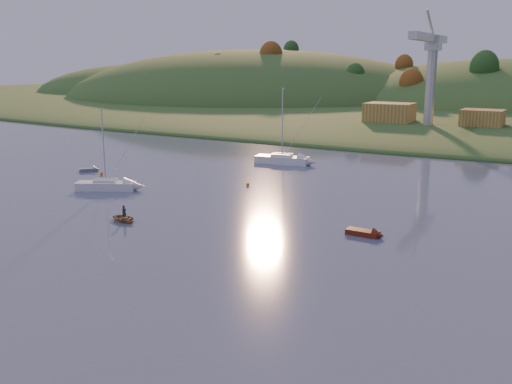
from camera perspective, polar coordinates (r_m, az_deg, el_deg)
The scene contains 18 objects.
far_shore at distance 245.48m, azimuth 22.26°, elevation 8.00°, with size 620.00×220.00×1.50m, color #335421.
shore_slope at distance 181.46m, azimuth 19.42°, elevation 6.84°, with size 640.00×150.00×7.00m, color #335421.
hill_left_far at distance 298.60m, azimuth -10.63°, elevation 9.43°, with size 120.00×100.00×32.00m, color #335421.
hill_left at distance 246.01m, azimuth -0.22°, elevation 8.96°, with size 170.00×140.00×44.00m, color #335421.
hill_center at distance 224.50m, azimuth 24.10°, elevation 7.48°, with size 140.00×120.00×36.00m, color #335421.
hillside_trees at distance 201.09m, azimuth 20.49°, elevation 7.28°, with size 280.00×50.00×32.00m, color #19461A, non-canonical shape.
wharf at distance 138.39m, azimuth 18.18°, elevation 5.76°, with size 42.00×16.00×2.40m, color slate.
shed_west at distance 142.14m, azimuth 13.20°, elevation 7.69°, with size 11.00×8.00×4.80m, color olive.
shed_east at distance 138.67m, azimuth 21.69°, elevation 6.84°, with size 9.00×7.00×4.00m, color olive.
dock_crane at distance 134.62m, azimuth 17.06°, elevation 12.48°, with size 3.20×28.00×20.30m.
sailboat_near at distance 79.15m, azimuth -14.79°, elevation 0.71°, with size 8.04×5.66×10.87m.
sailboat_far at distance 96.58m, azimuth 2.62°, elevation 3.32°, with size 9.38×4.02×12.60m.
canoe at distance 63.10m, azimuth -13.02°, elevation -2.61°, with size 2.23×3.12×0.65m, color olive.
paddler at distance 62.99m, azimuth -13.04°, elevation -2.22°, with size 0.55×0.36×1.52m, color black.
red_tender at distance 57.40m, azimuth 11.32°, elevation -4.12°, with size 3.90×1.47×1.31m.
grey_dinghy at distance 93.55m, azimuth -16.08°, elevation 2.16°, with size 3.01×2.96×1.15m.
buoy_1 at distance 89.80m, azimuth -15.19°, elevation 1.80°, with size 0.50×0.50×0.50m, color orange.
buoy_2 at distance 78.93m, azimuth -0.83°, elevation 0.77°, with size 0.50×0.50×0.50m, color orange.
Camera 1 is at (32.38, -12.75, 16.81)m, focal length 40.00 mm.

